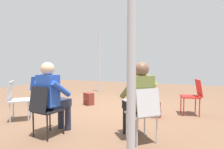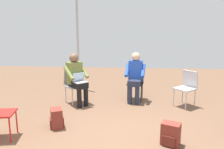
% 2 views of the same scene
% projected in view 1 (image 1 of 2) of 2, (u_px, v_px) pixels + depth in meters
% --- Properties ---
extents(ground_plane, '(14.00, 14.00, 0.00)m').
position_uv_depth(ground_plane, '(112.00, 109.00, 4.73)').
color(ground_plane, brown).
extents(chair_southeast, '(0.58, 0.59, 0.85)m').
position_uv_depth(chair_southeast, '(144.00, 111.00, 2.65)').
color(chair_southeast, '#B7B7BC').
rests_on(chair_southeast, ground).
extents(chair_north, '(0.42, 0.46, 0.85)m').
position_uv_depth(chair_north, '(134.00, 83.00, 6.57)').
color(chair_north, red).
rests_on(chair_north, ground).
extents(chair_east, '(0.51, 0.47, 0.85)m').
position_uv_depth(chair_east, '(193.00, 94.00, 4.14)').
color(chair_east, red).
rests_on(chair_east, ground).
extents(chair_west, '(0.47, 0.43, 0.85)m').
position_uv_depth(chair_west, '(39.00, 88.00, 5.23)').
color(chair_west, '#1E4799').
rests_on(chair_west, ground).
extents(chair_southwest, '(0.59, 0.58, 0.85)m').
position_uv_depth(chair_southwest, '(16.00, 98.00, 3.71)').
color(chair_southwest, '#B7B7BC').
rests_on(chair_southwest, ground).
extents(chair_south, '(0.45, 0.48, 0.85)m').
position_uv_depth(chair_south, '(45.00, 108.00, 2.86)').
color(chair_south, black).
rests_on(chair_south, ground).
extents(person_with_laptop, '(0.64, 0.64, 1.24)m').
position_uv_depth(person_with_laptop, '(138.00, 96.00, 2.79)').
color(person_with_laptop, black).
rests_on(person_with_laptop, ground).
extents(person_in_blue, '(0.54, 0.55, 1.24)m').
position_uv_depth(person_in_blue, '(53.00, 94.00, 2.99)').
color(person_in_blue, '#23283D').
rests_on(person_in_blue, ground).
extents(backpack_near_laptop_user, '(0.34, 0.31, 0.36)m').
position_uv_depth(backpack_near_laptop_user, '(89.00, 100.00, 5.21)').
color(backpack_near_laptop_user, maroon).
rests_on(backpack_near_laptop_user, ground).
extents(backpack_by_empty_chair, '(0.31, 0.34, 0.36)m').
position_uv_depth(backpack_by_empty_chair, '(155.00, 110.00, 4.02)').
color(backpack_by_empty_chair, maroon).
rests_on(backpack_by_empty_chair, ground).
extents(tent_pole_near, '(0.07, 0.07, 2.72)m').
position_uv_depth(tent_pole_near, '(132.00, 43.00, 1.30)').
color(tent_pole_near, '#B2B2B7').
rests_on(tent_pole_near, ground).
extents(tent_pole_far, '(0.07, 0.07, 2.61)m').
position_uv_depth(tent_pole_far, '(99.00, 62.00, 7.62)').
color(tent_pole_far, '#B2B2B7').
rests_on(tent_pole_far, ground).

